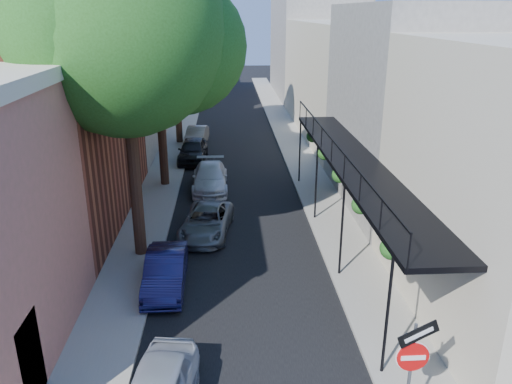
{
  "coord_description": "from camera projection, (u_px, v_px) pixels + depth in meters",
  "views": [
    {
      "loc": [
        -0.47,
        -7.09,
        8.66
      ],
      "look_at": [
        0.47,
        9.04,
        2.8
      ],
      "focal_mm": 35.0,
      "sensor_mm": 36.0,
      "label": 1
    }
  ],
  "objects": [
    {
      "name": "road_surface",
      "position": [
        234.0,
        133.0,
        37.79
      ],
      "size": [
        6.0,
        64.0,
        0.01
      ],
      "primitive_type": "cube",
      "color": "black",
      "rests_on": "ground"
    },
    {
      "name": "sidewalk_left",
      "position": [
        181.0,
        133.0,
        37.55
      ],
      "size": [
        2.0,
        64.0,
        0.12
      ],
      "primitive_type": "cube",
      "color": "gray",
      "rests_on": "ground"
    },
    {
      "name": "sidewalk_right",
      "position": [
        286.0,
        131.0,
        37.99
      ],
      "size": [
        2.0,
        64.0,
        0.12
      ],
      "primitive_type": "cube",
      "color": "gray",
      "rests_on": "ground"
    },
    {
      "name": "buildings_left",
      "position": [
        98.0,
        69.0,
        34.43
      ],
      "size": [
        10.1,
        59.1,
        12.0
      ],
      "color": "#BB6C60",
      "rests_on": "ground"
    },
    {
      "name": "buildings_right",
      "position": [
        356.0,
        73.0,
        36.29
      ],
      "size": [
        9.8,
        55.0,
        10.0
      ],
      "color": "beige",
      "rests_on": "ground"
    },
    {
      "name": "sign_post",
      "position": [
        412.0,
        361.0,
        10.03
      ],
      "size": [
        0.89,
        0.17,
        2.99
      ],
      "color": "#595B60",
      "rests_on": "ground"
    },
    {
      "name": "oak_near",
      "position": [
        137.0,
        37.0,
        16.39
      ],
      "size": [
        7.48,
        6.8,
        11.42
      ],
      "color": "black",
      "rests_on": "ground"
    },
    {
      "name": "oak_mid",
      "position": [
        165.0,
        47.0,
        24.15
      ],
      "size": [
        6.6,
        6.0,
        10.2
      ],
      "color": "black",
      "rests_on": "ground"
    },
    {
      "name": "oak_far",
      "position": [
        181.0,
        18.0,
        32.22
      ],
      "size": [
        7.7,
        7.0,
        11.9
      ],
      "color": "black",
      "rests_on": "ground"
    },
    {
      "name": "parked_car_b",
      "position": [
        166.0,
        271.0,
        16.44
      ],
      "size": [
        1.32,
        3.65,
        1.2
      ],
      "primitive_type": "imported",
      "rotation": [
        0.0,
        0.0,
        0.02
      ],
      "color": "#161543",
      "rests_on": "ground"
    },
    {
      "name": "parked_car_c",
      "position": [
        206.0,
        222.0,
        20.41
      ],
      "size": [
        2.38,
        4.23,
        1.12
      ],
      "primitive_type": "imported",
      "rotation": [
        0.0,
        0.0,
        -0.14
      ],
      "color": "slate",
      "rests_on": "ground"
    },
    {
      "name": "parked_car_d",
      "position": [
        210.0,
        178.0,
        25.6
      ],
      "size": [
        1.81,
        4.34,
        1.25
      ],
      "primitive_type": "imported",
      "rotation": [
        0.0,
        0.0,
        0.01
      ],
      "color": "silver",
      "rests_on": "ground"
    },
    {
      "name": "parked_car_e",
      "position": [
        193.0,
        150.0,
        30.38
      ],
      "size": [
        1.81,
        4.16,
        1.4
      ],
      "primitive_type": "imported",
      "rotation": [
        0.0,
        0.0,
        -0.04
      ],
      "color": "black",
      "rests_on": "ground"
    },
    {
      "name": "parked_car_f",
      "position": [
        197.0,
        136.0,
        34.33
      ],
      "size": [
        1.64,
        3.76,
        1.2
      ],
      "primitive_type": "imported",
      "rotation": [
        0.0,
        0.0,
        -0.1
      ],
      "color": "gray",
      "rests_on": "ground"
    }
  ]
}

